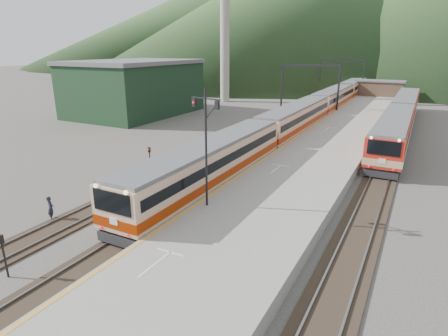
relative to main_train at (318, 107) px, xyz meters
The scene contains 18 objects.
track_main 10.17m from the main_train, 90.00° to the right, with size 2.60×200.00×0.23m.
track_far 11.33m from the main_train, 116.66° to the right, with size 2.60×200.00×0.23m.
track_second 15.35m from the main_train, 40.89° to the right, with size 2.60×200.00×0.23m.
platform 13.30m from the main_train, 64.91° to the right, with size 8.00×100.00×1.00m, color gray.
gantry_near 6.75m from the main_train, 119.48° to the left, with size 9.55×0.25×8.00m.
gantry_far 30.37m from the main_train, 95.42° to the left, with size 9.55×0.25×8.00m.
warehouse 29.19m from the main_train, 164.13° to the right, with size 14.50×20.50×8.60m.
smokestack 28.19m from the main_train, 151.31° to the left, with size 1.80×1.80×30.00m, color #9E998E.
station_shed 28.60m from the main_train, 78.71° to the left, with size 9.40×4.40×3.10m.
hill_a 148.28m from the main_train, 105.94° to the left, with size 180.00×180.00×60.00m, color #274823.
hill_d 226.18m from the main_train, 122.27° to the left, with size 200.00×200.00×55.00m, color #274823.
main_train is the anchor object (origin of this frame).
second_train 11.85m from the main_train, 13.99° to the right, with size 3.10×42.17×3.78m.
signal_mast 37.16m from the main_train, 86.16° to the right, with size 2.17×0.58×7.36m.
short_signal_a 47.04m from the main_train, 93.45° to the right, with size 0.26×0.22×2.27m.
short_signal_b 16.22m from the main_train, 98.05° to the right, with size 0.23×0.17×2.27m.
short_signal_c 31.75m from the main_train, 102.41° to the right, with size 0.27×0.23×2.27m.
worker 42.17m from the main_train, 98.63° to the right, with size 0.59×0.39×1.62m, color black.
Camera 1 is at (13.72, -5.90, 10.64)m, focal length 30.00 mm.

